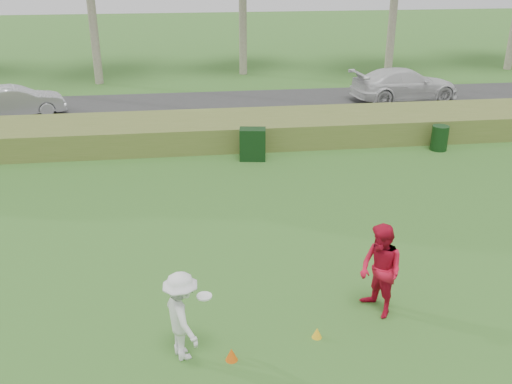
{
  "coord_description": "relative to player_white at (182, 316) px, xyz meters",
  "views": [
    {
      "loc": [
        -1.67,
        -8.5,
        6.68
      ],
      "look_at": [
        0.0,
        4.0,
        1.3
      ],
      "focal_mm": 40.0,
      "sensor_mm": 36.0,
      "label": 1
    }
  ],
  "objects": [
    {
      "name": "ground",
      "position": [
        1.85,
        0.18,
        -0.84
      ],
      "size": [
        120.0,
        120.0,
        0.0
      ],
      "primitive_type": "plane",
      "color": "#2B6120",
      "rests_on": "ground"
    },
    {
      "name": "reed_strip",
      "position": [
        1.85,
        12.18,
        -0.39
      ],
      "size": [
        80.0,
        3.0,
        0.9
      ],
      "primitive_type": "cube",
      "color": "#556629",
      "rests_on": "ground"
    },
    {
      "name": "player_red",
      "position": [
        3.84,
        0.81,
        0.12
      ],
      "size": [
        1.0,
        1.12,
        1.91
      ],
      "primitive_type": "imported",
      "rotation": [
        0.0,
        0.0,
        -1.22
      ],
      "color": "red",
      "rests_on": "ground"
    },
    {
      "name": "cone_yellow",
      "position": [
        2.46,
        0.18,
        -0.73
      ],
      "size": [
        0.19,
        0.19,
        0.21
      ],
      "primitive_type": "cone",
      "color": "yellow",
      "rests_on": "ground"
    },
    {
      "name": "cone_orange",
      "position": [
        0.83,
        -0.24,
        -0.72
      ],
      "size": [
        0.22,
        0.22,
        0.24
      ],
      "primitive_type": "cone",
      "color": "#E5580C",
      "rests_on": "ground"
    },
    {
      "name": "utility_cabinet",
      "position": [
        2.53,
        10.07,
        -0.29
      ],
      "size": [
        0.95,
        0.67,
        1.1
      ],
      "primitive_type": "cube",
      "rotation": [
        0.0,
        0.0,
        -0.15
      ],
      "color": "black",
      "rests_on": "ground"
    },
    {
      "name": "trash_bin",
      "position": [
        9.31,
        10.19,
        -0.39
      ],
      "size": [
        0.61,
        0.61,
        0.9
      ],
      "primitive_type": "cylinder",
      "rotation": [
        0.0,
        0.0,
        -0.03
      ],
      "color": "black",
      "rests_on": "ground"
    },
    {
      "name": "car_right",
      "position": [
        10.71,
        17.27,
        -0.04
      ],
      "size": [
        5.3,
        2.62,
        1.48
      ],
      "primitive_type": "imported",
      "rotation": [
        0.0,
        0.0,
        1.68
      ],
      "color": "silver",
      "rests_on": "park_road"
    },
    {
      "name": "park_road",
      "position": [
        1.85,
        17.18,
        -0.81
      ],
      "size": [
        80.0,
        6.0,
        0.06
      ],
      "primitive_type": "cube",
      "color": "#2D2D2D",
      "rests_on": "ground"
    },
    {
      "name": "car_mid",
      "position": [
        -6.79,
        16.69,
        -0.13
      ],
      "size": [
        4.14,
        2.53,
        1.29
      ],
      "primitive_type": "imported",
      "rotation": [
        0.0,
        0.0,
        1.89
      ],
      "color": "silver",
      "rests_on": "park_road"
    },
    {
      "name": "player_white",
      "position": [
        0.0,
        0.0,
        0.0
      ],
      "size": [
        1.01,
        1.23,
        1.67
      ],
      "rotation": [
        0.0,
        0.0,
        1.93
      ],
      "color": "white",
      "rests_on": "ground"
    }
  ]
}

